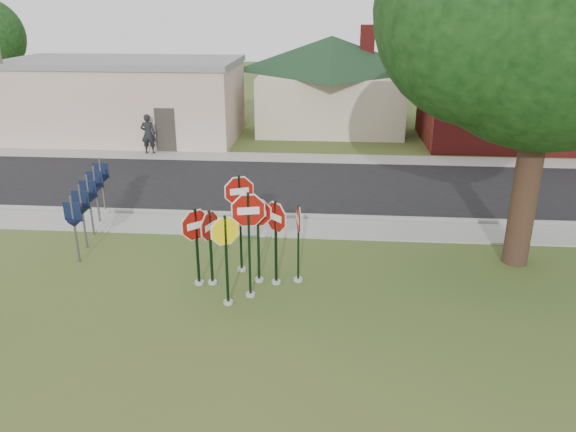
# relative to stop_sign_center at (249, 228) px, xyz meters

# --- Properties ---
(ground) EXTENTS (120.00, 120.00, 0.00)m
(ground) POSITION_rel_stop_sign_center_xyz_m (-0.20, -0.91, -1.86)
(ground) COLOR #314D1D
(ground) RESTS_ON ground
(sidewalk_near) EXTENTS (60.00, 1.60, 0.06)m
(sidewalk_near) POSITION_rel_stop_sign_center_xyz_m (-0.20, 4.59, -1.83)
(sidewalk_near) COLOR gray
(sidewalk_near) RESTS_ON ground
(road) EXTENTS (60.00, 7.00, 0.04)m
(road) POSITION_rel_stop_sign_center_xyz_m (-0.20, 9.09, -1.84)
(road) COLOR black
(road) RESTS_ON ground
(sidewalk_far) EXTENTS (60.00, 1.60, 0.06)m
(sidewalk_far) POSITION_rel_stop_sign_center_xyz_m (-0.20, 13.39, -1.83)
(sidewalk_far) COLOR gray
(sidewalk_far) RESTS_ON ground
(curb) EXTENTS (60.00, 0.20, 0.14)m
(curb) POSITION_rel_stop_sign_center_xyz_m (-0.20, 5.59, -1.79)
(curb) COLOR gray
(curb) RESTS_ON ground
(stop_sign_center) EXTENTS (1.13, 0.28, 2.90)m
(stop_sign_center) POSITION_rel_stop_sign_center_xyz_m (0.00, 0.00, 0.00)
(stop_sign_center) COLOR #A19E97
(stop_sign_center) RESTS_ON ground
(stop_sign_yellow) EXTENTS (0.89, 0.48, 2.45)m
(stop_sign_yellow) POSITION_rel_stop_sign_center_xyz_m (-0.49, -0.44, -0.38)
(stop_sign_yellow) COLOR #A19E97
(stop_sign_yellow) RESTS_ON ground
(stop_sign_left) EXTENTS (0.84, 0.79, 2.26)m
(stop_sign_left) POSITION_rel_stop_sign_center_xyz_m (-1.45, 0.53, -0.49)
(stop_sign_left) COLOR #A19E97
(stop_sign_left) RESTS_ON ground
(stop_sign_right) EXTENTS (0.80, 0.79, 2.45)m
(stop_sign_right) POSITION_rel_stop_sign_center_xyz_m (0.59, 0.73, -0.35)
(stop_sign_right) COLOR #A19E97
(stop_sign_right) RESTS_ON ground
(stop_sign_back_right) EXTENTS (1.01, 0.24, 2.47)m
(stop_sign_back_right) POSITION_rel_stop_sign_center_xyz_m (0.12, 0.82, -0.34)
(stop_sign_back_right) COLOR #A19E97
(stop_sign_back_right) RESTS_ON ground
(stop_sign_back_left) EXTENTS (1.03, 0.44, 2.89)m
(stop_sign_back_left) POSITION_rel_stop_sign_center_xyz_m (-0.45, 1.41, -0.02)
(stop_sign_back_left) COLOR #A19E97
(stop_sign_back_left) RESTS_ON ground
(stop_sign_far_right) EXTENTS (0.24, 0.97, 2.28)m
(stop_sign_far_right) POSITION_rel_stop_sign_center_xyz_m (1.16, 0.91, -0.48)
(stop_sign_far_right) COLOR #A19E97
(stop_sign_far_right) RESTS_ON ground
(stop_sign_far_left) EXTENTS (0.39, 1.01, 2.18)m
(stop_sign_far_left) POSITION_rel_stop_sign_center_xyz_m (-1.10, 0.58, -0.55)
(stop_sign_far_left) COLOR #A19E97
(stop_sign_far_left) RESTS_ON ground
(route_sign_row) EXTENTS (1.43, 4.63, 2.00)m
(route_sign_row) POSITION_rel_stop_sign_center_xyz_m (-5.60, 3.59, -0.63)
(route_sign_row) COLOR #59595E
(route_sign_row) RESTS_ON ground
(building_stucco) EXTENTS (12.20, 6.20, 4.20)m
(building_stucco) POSITION_rel_stop_sign_center_xyz_m (-9.20, 17.08, 0.29)
(building_stucco) COLOR beige
(building_stucco) RESTS_ON ground
(building_house) EXTENTS (11.60, 11.60, 6.20)m
(building_house) POSITION_rel_stop_sign_center_xyz_m (1.80, 21.09, 1.79)
(building_house) COLOR beige
(building_house) RESTS_ON ground
(building_brick) EXTENTS (10.20, 6.20, 4.75)m
(building_brick) POSITION_rel_stop_sign_center_xyz_m (11.80, 17.59, 0.55)
(building_brick) COLOR maroon
(building_brick) RESTS_ON ground
(pedestrian) EXTENTS (0.74, 0.53, 1.92)m
(pedestrian) POSITION_rel_stop_sign_center_xyz_m (-6.94, 13.66, -0.84)
(pedestrian) COLOR black
(pedestrian) RESTS_ON sidewalk_far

